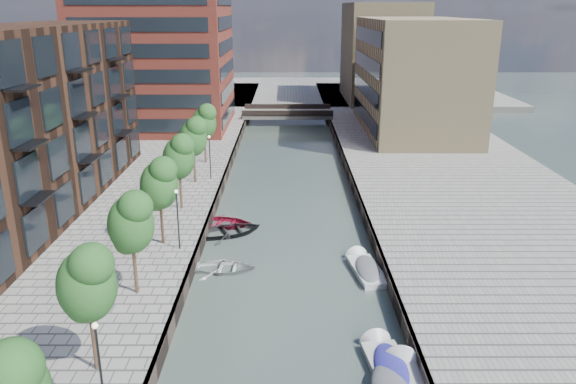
{
  "coord_description": "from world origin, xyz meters",
  "views": [
    {
      "loc": [
        -0.05,
        -10.21,
        16.22
      ],
      "look_at": [
        0.0,
        28.43,
        3.5
      ],
      "focal_mm": 35.0,
      "sensor_mm": 36.0,
      "label": 1
    }
  ],
  "objects_px": {
    "sloop_2": "(223,226)",
    "tree_4": "(178,156)",
    "tree_6": "(204,121)",
    "sloop_4": "(230,234)",
    "tree_1": "(86,281)",
    "tree_3": "(159,182)",
    "motorboat_4": "(365,269)",
    "sloop_3": "(224,271)",
    "car": "(384,132)",
    "tree_5": "(193,136)",
    "tree_2": "(131,221)",
    "motorboat_3": "(388,367)",
    "bridge": "(288,113)"
  },
  "relations": [
    {
      "from": "sloop_3",
      "to": "sloop_4",
      "type": "distance_m",
      "value": 6.18
    },
    {
      "from": "tree_5",
      "to": "sloop_3",
      "type": "bearing_deg",
      "value": -75.09
    },
    {
      "from": "tree_6",
      "to": "sloop_4",
      "type": "bearing_deg",
      "value": -76.44
    },
    {
      "from": "motorboat_4",
      "to": "motorboat_3",
      "type": "bearing_deg",
      "value": -91.67
    },
    {
      "from": "sloop_3",
      "to": "motorboat_4",
      "type": "distance_m",
      "value": 9.15
    },
    {
      "from": "bridge",
      "to": "motorboat_4",
      "type": "bearing_deg",
      "value": -84.24
    },
    {
      "from": "tree_1",
      "to": "motorboat_3",
      "type": "xyz_separation_m",
      "value": [
        13.18,
        1.21,
        -5.11
      ]
    },
    {
      "from": "tree_1",
      "to": "motorboat_4",
      "type": "xyz_separation_m",
      "value": [
        13.48,
        11.63,
        -5.12
      ]
    },
    {
      "from": "tree_1",
      "to": "tree_3",
      "type": "distance_m",
      "value": 14.0
    },
    {
      "from": "bridge",
      "to": "motorboat_3",
      "type": "distance_m",
      "value": 59.98
    },
    {
      "from": "tree_3",
      "to": "motorboat_4",
      "type": "xyz_separation_m",
      "value": [
        13.48,
        -2.37,
        -5.12
      ]
    },
    {
      "from": "tree_6",
      "to": "sloop_3",
      "type": "distance_m",
      "value": 24.26
    },
    {
      "from": "tree_6",
      "to": "tree_5",
      "type": "bearing_deg",
      "value": -90.0
    },
    {
      "from": "tree_3",
      "to": "motorboat_4",
      "type": "relative_size",
      "value": 1.21
    },
    {
      "from": "motorboat_3",
      "to": "motorboat_4",
      "type": "distance_m",
      "value": 10.43
    },
    {
      "from": "tree_2",
      "to": "sloop_2",
      "type": "height_order",
      "value": "tree_2"
    },
    {
      "from": "motorboat_3",
      "to": "motorboat_4",
      "type": "height_order",
      "value": "motorboat_3"
    },
    {
      "from": "sloop_2",
      "to": "motorboat_4",
      "type": "bearing_deg",
      "value": -119.56
    },
    {
      "from": "tree_6",
      "to": "motorboat_4",
      "type": "distance_m",
      "value": 27.46
    },
    {
      "from": "car",
      "to": "tree_3",
      "type": "bearing_deg",
      "value": -118.67
    },
    {
      "from": "tree_1",
      "to": "sloop_4",
      "type": "height_order",
      "value": "tree_1"
    },
    {
      "from": "tree_4",
      "to": "car",
      "type": "bearing_deg",
      "value": 51.61
    },
    {
      "from": "tree_6",
      "to": "car",
      "type": "xyz_separation_m",
      "value": [
        20.46,
        11.82,
        -3.7
      ]
    },
    {
      "from": "sloop_2",
      "to": "sloop_3",
      "type": "bearing_deg",
      "value": -164.45
    },
    {
      "from": "sloop_4",
      "to": "motorboat_4",
      "type": "height_order",
      "value": "motorboat_4"
    },
    {
      "from": "tree_3",
      "to": "tree_6",
      "type": "distance_m",
      "value": 21.0
    },
    {
      "from": "sloop_2",
      "to": "sloop_3",
      "type": "xyz_separation_m",
      "value": [
        0.94,
        -7.86,
        0.0
      ]
    },
    {
      "from": "tree_2",
      "to": "tree_3",
      "type": "relative_size",
      "value": 1.0
    },
    {
      "from": "tree_2",
      "to": "tree_3",
      "type": "xyz_separation_m",
      "value": [
        0.0,
        7.0,
        0.0
      ]
    },
    {
      "from": "sloop_2",
      "to": "sloop_4",
      "type": "height_order",
      "value": "sloop_4"
    },
    {
      "from": "bridge",
      "to": "sloop_3",
      "type": "xyz_separation_m",
      "value": [
        -4.17,
        -49.27,
        -1.39
      ]
    },
    {
      "from": "motorboat_3",
      "to": "car",
      "type": "bearing_deg",
      "value": 80.93
    },
    {
      "from": "sloop_2",
      "to": "tree_4",
      "type": "bearing_deg",
      "value": 76.18
    },
    {
      "from": "sloop_4",
      "to": "car",
      "type": "distance_m",
      "value": 33.24
    },
    {
      "from": "sloop_3",
      "to": "motorboat_3",
      "type": "distance_m",
      "value": 13.75
    },
    {
      "from": "tree_6",
      "to": "motorboat_4",
      "type": "bearing_deg",
      "value": -60.02
    },
    {
      "from": "motorboat_3",
      "to": "car",
      "type": "distance_m",
      "value": 46.21
    },
    {
      "from": "tree_1",
      "to": "tree_6",
      "type": "xyz_separation_m",
      "value": [
        0.0,
        35.0,
        0.0
      ]
    },
    {
      "from": "tree_1",
      "to": "tree_5",
      "type": "xyz_separation_m",
      "value": [
        0.0,
        28.0,
        0.0
      ]
    },
    {
      "from": "tree_6",
      "to": "motorboat_4",
      "type": "relative_size",
      "value": 1.21
    },
    {
      "from": "tree_3",
      "to": "tree_5",
      "type": "height_order",
      "value": "same"
    },
    {
      "from": "tree_1",
      "to": "sloop_3",
      "type": "distance_m",
      "value": 13.59
    },
    {
      "from": "tree_1",
      "to": "tree_2",
      "type": "height_order",
      "value": "same"
    },
    {
      "from": "tree_4",
      "to": "tree_6",
      "type": "relative_size",
      "value": 1.0
    },
    {
      "from": "tree_3",
      "to": "sloop_4",
      "type": "height_order",
      "value": "tree_3"
    },
    {
      "from": "bridge",
      "to": "tree_3",
      "type": "bearing_deg",
      "value": -100.25
    },
    {
      "from": "tree_3",
      "to": "tree_5",
      "type": "distance_m",
      "value": 14.0
    },
    {
      "from": "sloop_4",
      "to": "tree_3",
      "type": "bearing_deg",
      "value": 109.94
    },
    {
      "from": "tree_2",
      "to": "car",
      "type": "distance_m",
      "value": 44.92
    },
    {
      "from": "tree_4",
      "to": "tree_3",
      "type": "bearing_deg",
      "value": -90.0
    }
  ]
}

